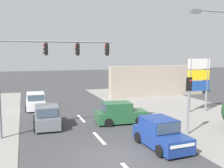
{
  "coord_description": "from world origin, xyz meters",
  "views": [
    {
      "loc": [
        -4.12,
        -11.51,
        4.94
      ],
      "look_at": [
        1.16,
        4.0,
        3.08
      ],
      "focal_mm": 42.0,
      "sensor_mm": 36.0,
      "label": 1
    }
  ],
  "objects_px": {
    "shopping_plaza_sign": "(199,77)",
    "hatchback_oncoming_mid": "(36,101)",
    "hatchback_receding_far": "(120,114)",
    "hatchback_crossing_left": "(161,134)",
    "traffic_signal_mast": "(41,64)",
    "pedestal_signal_right_kerb": "(189,96)",
    "hatchback_oncoming_near": "(47,117)"
  },
  "relations": [
    {
      "from": "shopping_plaza_sign",
      "to": "hatchback_receding_far",
      "type": "bearing_deg",
      "value": -170.18
    },
    {
      "from": "hatchback_receding_far",
      "to": "pedestal_signal_right_kerb",
      "type": "bearing_deg",
      "value": -52.17
    },
    {
      "from": "pedestal_signal_right_kerb",
      "to": "hatchback_crossing_left",
      "type": "bearing_deg",
      "value": -152.69
    },
    {
      "from": "traffic_signal_mast",
      "to": "shopping_plaza_sign",
      "type": "bearing_deg",
      "value": 10.47
    },
    {
      "from": "pedestal_signal_right_kerb",
      "to": "shopping_plaza_sign",
      "type": "distance_m",
      "value": 7.0
    },
    {
      "from": "pedestal_signal_right_kerb",
      "to": "hatchback_receding_far",
      "type": "bearing_deg",
      "value": 127.83
    },
    {
      "from": "pedestal_signal_right_kerb",
      "to": "hatchback_crossing_left",
      "type": "relative_size",
      "value": 0.96
    },
    {
      "from": "traffic_signal_mast",
      "to": "hatchback_receding_far",
      "type": "height_order",
      "value": "traffic_signal_mast"
    },
    {
      "from": "pedestal_signal_right_kerb",
      "to": "hatchback_oncoming_near",
      "type": "height_order",
      "value": "pedestal_signal_right_kerb"
    },
    {
      "from": "hatchback_receding_far",
      "to": "hatchback_oncoming_near",
      "type": "height_order",
      "value": "same"
    },
    {
      "from": "shopping_plaza_sign",
      "to": "hatchback_oncoming_mid",
      "type": "bearing_deg",
      "value": 156.73
    },
    {
      "from": "pedestal_signal_right_kerb",
      "to": "hatchback_oncoming_near",
      "type": "xyz_separation_m",
      "value": [
        -8.08,
        4.58,
        -1.71
      ]
    },
    {
      "from": "hatchback_receding_far",
      "to": "hatchback_crossing_left",
      "type": "bearing_deg",
      "value": -86.08
    },
    {
      "from": "pedestal_signal_right_kerb",
      "to": "hatchback_oncoming_near",
      "type": "bearing_deg",
      "value": 150.44
    },
    {
      "from": "hatchback_oncoming_mid",
      "to": "hatchback_crossing_left",
      "type": "xyz_separation_m",
      "value": [
        5.86,
        -12.25,
        0.0
      ]
    },
    {
      "from": "pedestal_signal_right_kerb",
      "to": "hatchback_oncoming_mid",
      "type": "height_order",
      "value": "pedestal_signal_right_kerb"
    },
    {
      "from": "hatchback_receding_far",
      "to": "hatchback_crossing_left",
      "type": "xyz_separation_m",
      "value": [
        0.36,
        -5.27,
        0.0
      ]
    },
    {
      "from": "shopping_plaza_sign",
      "to": "hatchback_crossing_left",
      "type": "height_order",
      "value": "shopping_plaza_sign"
    },
    {
      "from": "traffic_signal_mast",
      "to": "hatchback_oncoming_near",
      "type": "distance_m",
      "value": 4.09
    },
    {
      "from": "traffic_signal_mast",
      "to": "hatchback_receding_far",
      "type": "bearing_deg",
      "value": 11.36
    },
    {
      "from": "traffic_signal_mast",
      "to": "hatchback_receding_far",
      "type": "distance_m",
      "value": 6.67
    },
    {
      "from": "hatchback_receding_far",
      "to": "hatchback_oncoming_near",
      "type": "bearing_deg",
      "value": 172.22
    },
    {
      "from": "pedestal_signal_right_kerb",
      "to": "hatchback_oncoming_near",
      "type": "distance_m",
      "value": 9.45
    },
    {
      "from": "traffic_signal_mast",
      "to": "hatchback_oncoming_mid",
      "type": "xyz_separation_m",
      "value": [
        -0.03,
        8.08,
        -3.65
      ]
    },
    {
      "from": "hatchback_oncoming_near",
      "to": "hatchback_crossing_left",
      "type": "distance_m",
      "value": 8.05
    },
    {
      "from": "pedestal_signal_right_kerb",
      "to": "hatchback_crossing_left",
      "type": "distance_m",
      "value": 3.45
    },
    {
      "from": "shopping_plaza_sign",
      "to": "hatchback_oncoming_mid",
      "type": "distance_m",
      "value": 14.5
    },
    {
      "from": "hatchback_oncoming_mid",
      "to": "pedestal_signal_right_kerb",
      "type": "bearing_deg",
      "value": -51.91
    },
    {
      "from": "traffic_signal_mast",
      "to": "pedestal_signal_right_kerb",
      "type": "height_order",
      "value": "traffic_signal_mast"
    },
    {
      "from": "shopping_plaza_sign",
      "to": "hatchback_oncoming_near",
      "type": "relative_size",
      "value": 1.25
    },
    {
      "from": "traffic_signal_mast",
      "to": "hatchback_oncoming_mid",
      "type": "distance_m",
      "value": 8.87
    },
    {
      "from": "pedestal_signal_right_kerb",
      "to": "hatchback_oncoming_mid",
      "type": "xyz_separation_m",
      "value": [
        -8.52,
        10.88,
        -1.71
      ]
    }
  ]
}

